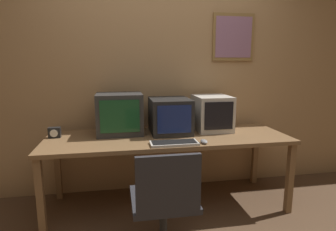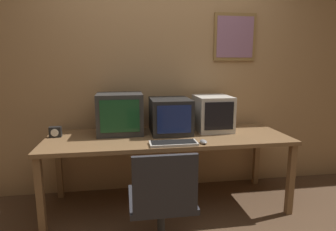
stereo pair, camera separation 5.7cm
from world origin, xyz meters
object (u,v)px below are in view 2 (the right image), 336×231
monitor_right (213,113)px  office_chair (162,212)px  desk_clock (55,132)px  mouse_near_keyboard (203,142)px  keyboard_main (173,143)px  monitor_left (120,114)px  monitor_center (170,116)px

monitor_right → office_chair: size_ratio=0.49×
monitor_right → office_chair: bearing=-125.1°
desk_clock → mouse_near_keyboard: bearing=-18.1°
keyboard_main → office_chair: bearing=-108.7°
monitor_left → keyboard_main: bearing=-46.2°
monitor_right → keyboard_main: size_ratio=0.99×
mouse_near_keyboard → monitor_center: bearing=116.6°
monitor_center → mouse_near_keyboard: (0.22, -0.44, -0.15)m
monitor_center → mouse_near_keyboard: size_ratio=4.34×
mouse_near_keyboard → keyboard_main: bearing=177.8°
monitor_right → mouse_near_keyboard: size_ratio=3.91×
monitor_center → keyboard_main: (-0.05, -0.43, -0.16)m
desk_clock → office_chair: 1.32m
keyboard_main → mouse_near_keyboard: 0.27m
keyboard_main → mouse_near_keyboard: size_ratio=3.94×
mouse_near_keyboard → office_chair: 0.73m
keyboard_main → monitor_center: bearing=83.6°
monitor_left → keyboard_main: size_ratio=1.07×
desk_clock → office_chair: office_chair is taller
monitor_right → desk_clock: size_ratio=3.80×
monitor_left → keyboard_main: (0.45, -0.46, -0.19)m
monitor_center → desk_clock: monitor_center is taller
monitor_left → mouse_near_keyboard: 0.88m
monitor_right → monitor_center: bearing=-176.0°
monitor_center → office_chair: bearing=-103.0°
monitor_left → keyboard_main: monitor_left is taller
keyboard_main → monitor_right: bearing=42.7°
monitor_right → desk_clock: monitor_right is taller
monitor_left → office_chair: monitor_left is taller
monitor_center → desk_clock: bearing=-179.6°
mouse_near_keyboard → monitor_right: bearing=63.9°
monitor_left → monitor_center: 0.50m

